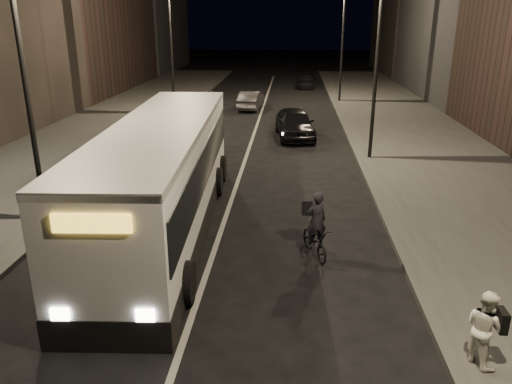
% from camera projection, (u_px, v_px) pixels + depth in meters
% --- Properties ---
extents(ground, '(180.00, 180.00, 0.00)m').
position_uv_depth(ground, '(199.00, 296.00, 11.61)').
color(ground, black).
rests_on(ground, ground).
extents(sidewalk_right, '(7.00, 70.00, 0.16)m').
position_uv_depth(sidewalk_right, '(424.00, 149.00, 24.17)').
color(sidewalk_right, '#363634').
rests_on(sidewalk_right, ground).
extents(sidewalk_left, '(7.00, 70.00, 0.16)m').
position_uv_depth(sidewalk_left, '(83.00, 143.00, 25.33)').
color(sidewalk_left, '#363634').
rests_on(sidewalk_left, ground).
extents(streetlight_right_mid, '(1.20, 0.44, 8.12)m').
position_uv_depth(streetlight_right_mid, '(372.00, 36.00, 20.74)').
color(streetlight_right_mid, black).
rests_on(streetlight_right_mid, sidewalk_right).
extents(streetlight_right_far, '(1.20, 0.44, 8.12)m').
position_uv_depth(streetlight_right_far, '(339.00, 28.00, 35.79)').
color(streetlight_right_far, black).
rests_on(streetlight_right_far, sidewalk_right).
extents(streetlight_left_near, '(1.20, 0.44, 8.12)m').
position_uv_depth(streetlight_left_near, '(29.00, 46.00, 13.95)').
color(streetlight_left_near, black).
rests_on(streetlight_left_near, sidewalk_left).
extents(streetlight_left_far, '(1.20, 0.44, 8.12)m').
position_uv_depth(streetlight_left_far, '(174.00, 30.00, 30.87)').
color(streetlight_left_far, black).
rests_on(streetlight_left_far, sidewalk_left).
extents(city_bus, '(3.32, 12.28, 3.28)m').
position_uv_depth(city_bus, '(164.00, 172.00, 14.79)').
color(city_bus, white).
rests_on(city_bus, ground).
extents(cyclist_on_bicycle, '(1.07, 1.73, 1.88)m').
position_uv_depth(cyclist_on_bicycle, '(315.00, 235.00, 13.36)').
color(cyclist_on_bicycle, black).
rests_on(cyclist_on_bicycle, ground).
extents(pedestrian_woman, '(0.80, 0.88, 1.46)m').
position_uv_depth(pedestrian_woman, '(484.00, 327.00, 8.93)').
color(pedestrian_woman, white).
rests_on(pedestrian_woman, sidewalk_right).
extents(car_near, '(2.39, 4.75, 1.55)m').
position_uv_depth(car_near, '(295.00, 123.00, 26.47)').
color(car_near, black).
rests_on(car_near, ground).
extents(car_mid, '(1.69, 3.93, 1.26)m').
position_uv_depth(car_mid, '(251.00, 100.00, 34.67)').
color(car_mid, '#353437').
rests_on(car_mid, ground).
extents(car_far, '(1.94, 4.17, 1.18)m').
position_uv_depth(car_far, '(306.00, 81.00, 45.35)').
color(car_far, black).
rests_on(car_far, ground).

